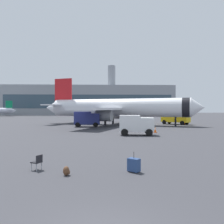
# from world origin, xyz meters

# --- Properties ---
(airplane_at_gate) EXTENTS (34.28, 31.44, 10.50)m
(airplane_at_gate) POSITION_xyz_m (3.13, 45.00, 3.66)
(airplane_at_gate) COLOR white
(airplane_at_gate) RESTS_ON ground
(service_truck) EXTENTS (4.86, 2.63, 2.90)m
(service_truck) POSITION_xyz_m (-2.99, 39.67, 1.61)
(service_truck) COLOR navy
(service_truck) RESTS_ON ground
(fuel_truck) EXTENTS (6.05, 5.82, 3.20)m
(fuel_truck) POSITION_xyz_m (16.17, 46.12, 1.77)
(fuel_truck) COLOR yellow
(fuel_truck) RESTS_ON ground
(cargo_van) EXTENTS (4.61, 2.77, 2.60)m
(cargo_van) POSITION_xyz_m (4.41, 24.89, 1.45)
(cargo_van) COLOR white
(cargo_van) RESTS_ON ground
(safety_cone_near) EXTENTS (0.44, 0.44, 0.63)m
(safety_cone_near) POSITION_xyz_m (18.23, 45.86, 0.31)
(safety_cone_near) COLOR #F2590C
(safety_cone_near) RESTS_ON ground
(safety_cone_mid) EXTENTS (0.44, 0.44, 0.84)m
(safety_cone_mid) POSITION_xyz_m (7.64, 28.03, 0.41)
(safety_cone_mid) COLOR #F2590C
(safety_cone_mid) RESTS_ON ground
(rolling_suitcase) EXTENTS (0.74, 0.73, 1.10)m
(rolling_suitcase) POSITION_xyz_m (1.72, 6.88, 0.39)
(rolling_suitcase) COLOR navy
(rolling_suitcase) RESTS_ON ground
(traveller_backpack) EXTENTS (0.36, 0.40, 0.48)m
(traveller_backpack) POSITION_xyz_m (-1.85, 6.33, 0.23)
(traveller_backpack) COLOR brown
(traveller_backpack) RESTS_ON ground
(gate_chair) EXTENTS (0.65, 0.65, 0.86)m
(gate_chair) POSITION_xyz_m (-3.64, 7.48, 0.50)
(gate_chair) COLOR black
(gate_chair) RESTS_ON ground
(terminal_building) EXTENTS (95.47, 18.96, 28.48)m
(terminal_building) POSITION_xyz_m (-7.50, 131.93, 8.35)
(terminal_building) COLOR gray
(terminal_building) RESTS_ON ground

